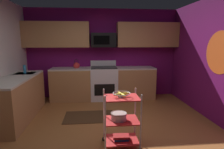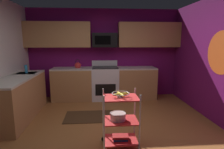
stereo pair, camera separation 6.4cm
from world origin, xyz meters
The scene contains 14 objects.
floor centered at (0.00, 0.00, -0.02)m, with size 4.40×4.80×0.04m, color #995B2D.
wall_back centered at (0.00, 2.43, 1.30)m, with size 4.52×0.06×2.60m, color #6B1156.
wall_flower_decal centered at (2.20, 0.26, 1.45)m, with size 0.86×0.86×0.00m, color #E5591E.
counter_run centered at (-0.76, 1.59, 0.46)m, with size 3.68×2.55×0.92m.
oven_range centered at (0.02, 2.10, 0.48)m, with size 0.76×0.65×1.10m.
upper_cabinets centered at (0.00, 2.23, 1.85)m, with size 4.40×0.33×0.70m.
microwave centered at (0.02, 2.21, 1.70)m, with size 0.70×0.39×0.40m.
rolling_cart centered at (0.15, -0.48, 0.45)m, with size 0.60×0.42×0.91m.
fruit_bowl centered at (0.15, -0.48, 0.88)m, with size 0.27×0.27×0.07m.
mixing_bowl_large centered at (0.11, -0.48, 0.52)m, with size 0.25×0.25×0.11m.
book_stack centered at (0.15, -0.48, 0.16)m, with size 0.26×0.18×0.07m.
kettle centered at (-0.76, 2.10, 1.00)m, with size 0.21×0.18×0.26m.
dish_soap_bottle centered at (-1.89, 1.31, 1.02)m, with size 0.06×0.06×0.20m, color #2D8CBF.
floor_rug centered at (-0.39, 0.77, 0.01)m, with size 1.10×0.70×0.01m, color #472D19.
Camera 2 is at (-0.19, -3.21, 1.67)m, focal length 29.97 mm.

